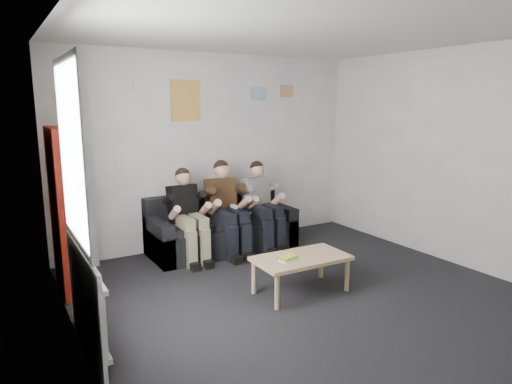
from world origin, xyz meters
TOP-DOWN VIEW (x-y plane):
  - room_shell at (0.00, 0.00)m, footprint 5.00×5.00m
  - sofa at (-0.07, 2.12)m, footprint 2.01×0.82m
  - bookshelf at (-2.09, 1.71)m, footprint 0.27×0.80m
  - coffee_table at (0.01, 0.35)m, footprint 1.01×0.55m
  - game_cases at (-0.17, 0.33)m, footprint 0.21×0.18m
  - person_left at (-0.63, 1.93)m, footprint 0.36×0.78m
  - person_middle at (-0.07, 1.93)m, footprint 0.39×0.84m
  - person_right at (0.49, 1.93)m, footprint 0.37×0.79m
  - radiator at (-2.15, 0.20)m, footprint 0.10×0.64m
  - window at (-2.22, 0.20)m, footprint 0.05×1.30m
  - poster_large at (-0.40, 2.49)m, footprint 0.42×0.01m
  - poster_blue at (0.75, 2.49)m, footprint 0.25×0.01m
  - poster_pink at (1.25, 2.49)m, footprint 0.22×0.01m
  - poster_sign at (-1.00, 2.49)m, footprint 0.20×0.01m

SIDE VIEW (x-z plane):
  - sofa at x=-0.07m, z-range -0.11..0.67m
  - radiator at x=-2.15m, z-range 0.05..0.65m
  - coffee_table at x=0.01m, z-range 0.15..0.56m
  - game_cases at x=-0.17m, z-range 0.40..0.44m
  - person_left at x=-0.63m, z-range 0.00..1.20m
  - person_right at x=0.49m, z-range 0.00..1.21m
  - person_middle at x=-0.07m, z-range -0.01..1.25m
  - bookshelf at x=-2.09m, z-range 0.00..1.77m
  - window at x=-2.22m, z-range -0.15..2.21m
  - room_shell at x=0.00m, z-range -1.15..3.85m
  - poster_large at x=-0.40m, z-range 1.77..2.32m
  - poster_blue at x=0.75m, z-range 2.05..2.25m
  - poster_pink at x=1.25m, z-range 2.11..2.29m
  - poster_sign at x=-1.00m, z-range 2.18..2.32m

